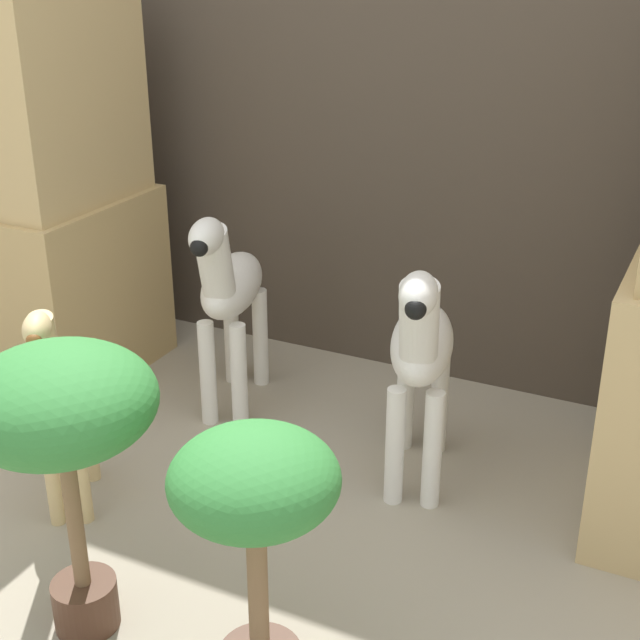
{
  "coord_description": "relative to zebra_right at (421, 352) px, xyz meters",
  "views": [
    {
      "loc": [
        1.0,
        -1.0,
        1.43
      ],
      "look_at": [
        -0.04,
        1.14,
        0.39
      ],
      "focal_mm": 50.0,
      "sensor_mm": 36.0,
      "label": 1
    }
  ],
  "objects": [
    {
      "name": "potted_palm_back",
      "position": [
        -0.46,
        -0.85,
        0.13
      ],
      "size": [
        0.4,
        0.4,
        0.68
      ],
      "color": "#513323",
      "rests_on": "ground_plane"
    },
    {
      "name": "zebra_left",
      "position": [
        -0.68,
        0.15,
        0.0
      ],
      "size": [
        0.27,
        0.55,
        0.7
      ],
      "color": "white",
      "rests_on": "ground_plane"
    },
    {
      "name": "potted_palm_front",
      "position": [
        -0.02,
        -0.84,
        0.04
      ],
      "size": [
        0.32,
        0.32,
        0.6
      ],
      "color": "#513323",
      "rests_on": "ground_plane"
    },
    {
      "name": "zebra_right",
      "position": [
        0.0,
        0.0,
        0.0
      ],
      "size": [
        0.27,
        0.55,
        0.7
      ],
      "color": "white",
      "rests_on": "ground_plane"
    },
    {
      "name": "wall_back",
      "position": [
        -0.32,
        0.7,
        0.69
      ],
      "size": [
        6.4,
        0.08,
        2.2
      ],
      "color": "#473D33",
      "rests_on": "ground_plane"
    },
    {
      "name": "rock_pillar_left",
      "position": [
        -1.44,
        0.14,
        0.22
      ],
      "size": [
        0.66,
        0.61,
        1.3
      ],
      "color": "tan",
      "rests_on": "ground_plane"
    },
    {
      "name": "giraffe_figurine",
      "position": [
        -0.79,
        -0.51,
        -0.09
      ],
      "size": [
        0.3,
        0.39,
        0.64
      ],
      "color": "#E0C184",
      "rests_on": "ground_plane"
    }
  ]
}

